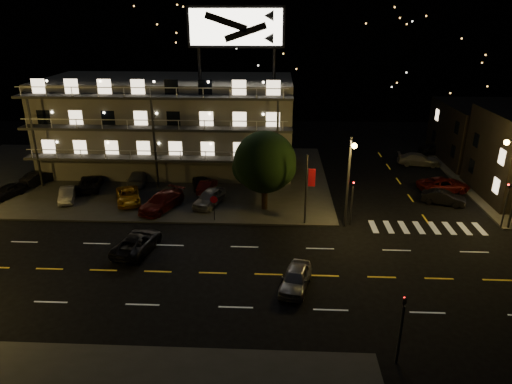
{
  "coord_description": "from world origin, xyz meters",
  "views": [
    {
      "loc": [
        2.42,
        -28.11,
        17.46
      ],
      "look_at": [
        0.73,
        8.0,
        3.15
      ],
      "focal_mm": 32.0,
      "sensor_mm": 36.0,
      "label": 1
    }
  ],
  "objects_px": {
    "lot_car_7": "(138,178)",
    "lot_car_4": "(209,197)",
    "tree": "(264,164)",
    "lot_car_2": "(128,196)",
    "side_car_0": "(443,198)",
    "road_car_east": "(296,278)",
    "road_car_west": "(137,242)"
  },
  "relations": [
    {
      "from": "lot_car_4",
      "to": "road_car_east",
      "type": "height_order",
      "value": "lot_car_4"
    },
    {
      "from": "lot_car_2",
      "to": "road_car_west",
      "type": "height_order",
      "value": "road_car_west"
    },
    {
      "from": "tree",
      "to": "road_car_west",
      "type": "bearing_deg",
      "value": -138.89
    },
    {
      "from": "lot_car_2",
      "to": "road_car_east",
      "type": "height_order",
      "value": "road_car_east"
    },
    {
      "from": "tree",
      "to": "road_car_west",
      "type": "xyz_separation_m",
      "value": [
        -9.65,
        -8.42,
        -3.85
      ]
    },
    {
      "from": "lot_car_7",
      "to": "road_car_east",
      "type": "height_order",
      "value": "lot_car_7"
    },
    {
      "from": "lot_car_4",
      "to": "lot_car_7",
      "type": "height_order",
      "value": "lot_car_4"
    },
    {
      "from": "lot_car_2",
      "to": "lot_car_4",
      "type": "bearing_deg",
      "value": -22.53
    },
    {
      "from": "lot_car_7",
      "to": "road_car_west",
      "type": "relative_size",
      "value": 0.9
    },
    {
      "from": "lot_car_4",
      "to": "road_car_east",
      "type": "relative_size",
      "value": 1.05
    },
    {
      "from": "tree",
      "to": "lot_car_2",
      "type": "distance_m",
      "value": 13.82
    },
    {
      "from": "tree",
      "to": "side_car_0",
      "type": "distance_m",
      "value": 17.96
    },
    {
      "from": "lot_car_2",
      "to": "road_car_east",
      "type": "xyz_separation_m",
      "value": [
        15.79,
        -13.88,
        -0.07
      ]
    },
    {
      "from": "lot_car_2",
      "to": "lot_car_7",
      "type": "height_order",
      "value": "lot_car_7"
    },
    {
      "from": "lot_car_4",
      "to": "lot_car_7",
      "type": "distance_m",
      "value": 10.13
    },
    {
      "from": "tree",
      "to": "lot_car_4",
      "type": "xyz_separation_m",
      "value": [
        -5.26,
        0.62,
        -3.67
      ]
    },
    {
      "from": "lot_car_2",
      "to": "tree",
      "type": "bearing_deg",
      "value": -24.34
    },
    {
      "from": "lot_car_4",
      "to": "road_car_west",
      "type": "height_order",
      "value": "lot_car_4"
    },
    {
      "from": "road_car_east",
      "to": "road_car_west",
      "type": "distance_m",
      "value": 13.0
    },
    {
      "from": "side_car_0",
      "to": "road_car_east",
      "type": "distance_m",
      "value": 21.24
    },
    {
      "from": "lot_car_4",
      "to": "side_car_0",
      "type": "relative_size",
      "value": 1.09
    },
    {
      "from": "lot_car_4",
      "to": "side_car_0",
      "type": "bearing_deg",
      "value": 22.66
    },
    {
      "from": "tree",
      "to": "lot_car_7",
      "type": "relative_size",
      "value": 1.59
    },
    {
      "from": "lot_car_7",
      "to": "lot_car_4",
      "type": "bearing_deg",
      "value": 139.58
    },
    {
      "from": "lot_car_2",
      "to": "side_car_0",
      "type": "bearing_deg",
      "value": -17.95
    },
    {
      "from": "lot_car_4",
      "to": "road_car_west",
      "type": "relative_size",
      "value": 0.85
    },
    {
      "from": "lot_car_2",
      "to": "side_car_0",
      "type": "relative_size",
      "value": 1.14
    },
    {
      "from": "road_car_east",
      "to": "road_car_west",
      "type": "height_order",
      "value": "road_car_west"
    },
    {
      "from": "lot_car_2",
      "to": "lot_car_4",
      "type": "distance_m",
      "value": 8.01
    },
    {
      "from": "road_car_east",
      "to": "lot_car_4",
      "type": "bearing_deg",
      "value": 133.49
    },
    {
      "from": "side_car_0",
      "to": "lot_car_4",
      "type": "bearing_deg",
      "value": 115.38
    },
    {
      "from": "tree",
      "to": "lot_car_2",
      "type": "relative_size",
      "value": 1.61
    }
  ]
}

